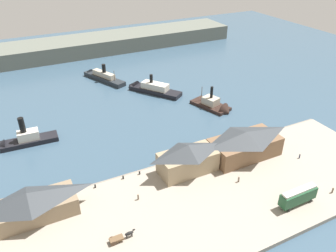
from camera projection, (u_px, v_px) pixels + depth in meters
ground_plane at (169, 157)px, 100.53m from camera, size 320.00×320.00×0.00m
quay_promenade at (209, 201)px, 83.24m from camera, size 110.00×36.00×1.20m
seawall_edge at (175, 162)px, 97.49m from camera, size 110.00×0.80×1.00m
ferry_shed_west_terminal at (29, 205)px, 75.73m from camera, size 21.12×8.60×7.31m
ferry_shed_central_terminal at (188, 158)px, 90.45m from camera, size 16.11×8.17×8.54m
ferry_shed_customs_shed at (245, 144)px, 97.04m from camera, size 21.04×10.51×8.06m
street_tram at (298, 196)px, 80.05m from camera, size 10.05×2.66×4.55m
horse_cart at (121, 237)px, 71.38m from camera, size 5.84×1.63×1.87m
pedestrian_near_west_shed at (333, 190)px, 84.51m from camera, size 0.41×0.41×1.67m
pedestrian_walking_west at (239, 179)px, 88.15m from camera, size 0.44×0.44×1.77m
pedestrian_standing_center at (138, 197)px, 82.33m from camera, size 0.42×0.42×1.71m
pedestrian_by_tram at (300, 156)px, 97.45m from camera, size 0.38×0.38×1.53m
mooring_post_west at (95, 186)px, 86.32m from camera, size 0.44×0.44×0.90m
mooring_post_center_west at (123, 177)px, 89.42m from camera, size 0.44×0.44×0.90m
mooring_post_east at (270, 134)px, 108.60m from camera, size 0.44×0.44×0.90m
mooring_post_center_east at (140, 173)px, 91.08m from camera, size 0.44×0.44×0.90m
ferry_moored_west at (101, 76)px, 152.14m from camera, size 14.21×25.41×8.96m
ferry_departing_north at (22, 140)px, 105.32m from camera, size 19.12×5.93×10.95m
ferry_approaching_west at (216, 106)px, 126.84m from camera, size 11.33×17.90×10.93m
ferry_approaching_east at (150, 88)px, 140.47m from camera, size 18.70×23.29×9.46m
far_headland at (80, 46)px, 183.45m from camera, size 180.00×24.00×8.00m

